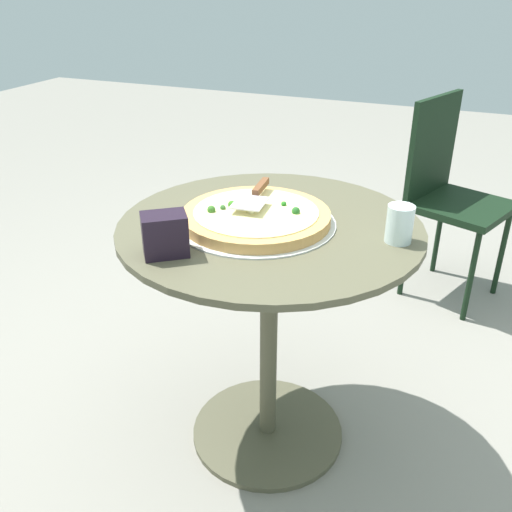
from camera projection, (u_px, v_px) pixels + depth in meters
ground_plane at (267, 432)px, 1.81m from camera, size 10.00×10.00×0.00m
patio_table at (269, 293)px, 1.57m from camera, size 0.80×0.80×0.74m
pizza_on_tray at (256, 217)px, 1.47m from camera, size 0.42×0.42×0.05m
pizza_server at (256, 194)px, 1.50m from camera, size 0.21×0.09×0.02m
drinking_cup at (400, 224)px, 1.35m from camera, size 0.07×0.07×0.09m
napkin_dispenser at (165, 235)px, 1.29m from camera, size 0.12×0.13×0.10m
patio_chair_far at (449, 186)px, 2.40m from camera, size 0.47×0.47×0.87m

